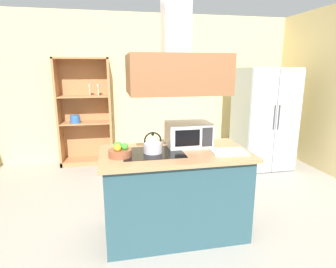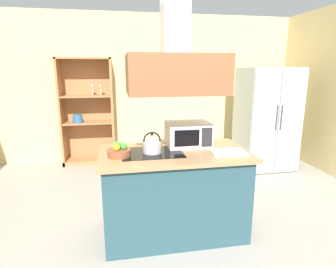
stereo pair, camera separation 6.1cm
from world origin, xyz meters
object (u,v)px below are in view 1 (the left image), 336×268
(kettle, at_px, (153,144))
(fruit_bowl, at_px, (120,152))
(dish_cabinet, at_px, (85,118))
(cutting_board, at_px, (229,152))
(refrigerator, at_px, (263,119))
(microwave, at_px, (188,134))

(kettle, bearing_deg, fruit_bowl, -169.06)
(dish_cabinet, relative_size, cutting_board, 5.59)
(fruit_bowl, bearing_deg, kettle, 10.94)
(dish_cabinet, bearing_deg, refrigerator, -15.21)
(fruit_bowl, bearing_deg, cutting_board, -4.54)
(dish_cabinet, height_order, fruit_bowl, dish_cabinet)
(dish_cabinet, xyz_separation_m, fruit_bowl, (0.54, -2.61, 0.10))
(microwave, bearing_deg, fruit_bowl, -161.37)
(refrigerator, bearing_deg, fruit_bowl, -144.83)
(kettle, xyz_separation_m, microwave, (0.41, 0.19, 0.04))
(microwave, relative_size, fruit_bowl, 2.08)
(cutting_board, bearing_deg, refrigerator, 51.93)
(kettle, distance_m, microwave, 0.46)
(refrigerator, bearing_deg, kettle, -142.05)
(fruit_bowl, bearing_deg, dish_cabinet, 101.69)
(refrigerator, distance_m, microwave, 2.36)
(kettle, height_order, cutting_board, kettle)
(kettle, relative_size, cutting_board, 0.62)
(kettle, xyz_separation_m, fruit_bowl, (-0.32, -0.06, -0.04))
(dish_cabinet, bearing_deg, cutting_board, -59.23)
(refrigerator, relative_size, fruit_bowl, 7.86)
(microwave, bearing_deg, dish_cabinet, 118.39)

